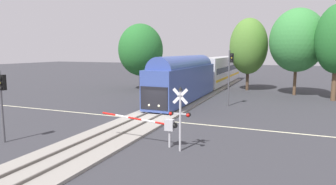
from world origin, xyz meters
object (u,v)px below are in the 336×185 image
at_px(traffic_signal_far_side, 230,69).
at_px(elm_centre_background, 249,46).
at_px(oak_behind_train, 141,50).
at_px(oak_far_right, 297,40).
at_px(commuter_train, 207,73).
at_px(crossing_signal_mast, 180,112).
at_px(traffic_signal_near_left, 2,94).
at_px(crossing_gate_near, 161,124).

height_order(traffic_signal_far_side, elm_centre_background, elm_centre_background).
relative_size(traffic_signal_far_side, oak_behind_train, 0.60).
height_order(traffic_signal_far_side, oak_far_right, oak_far_right).
bearing_deg(elm_centre_background, commuter_train, -148.32).
bearing_deg(commuter_train, crossing_signal_mast, -78.41).
distance_m(traffic_signal_near_left, oak_behind_train, 28.57).
distance_m(crossing_gate_near, crossing_signal_mast, 1.78).
height_order(oak_behind_train, elm_centre_background, elm_centre_background).
distance_m(commuter_train, traffic_signal_near_left, 30.42).
height_order(crossing_gate_near, traffic_signal_near_left, traffic_signal_near_left).
bearing_deg(traffic_signal_far_side, crossing_gate_near, -95.03).
height_order(traffic_signal_far_side, traffic_signal_near_left, traffic_signal_far_side).
distance_m(traffic_signal_far_side, oak_behind_train, 18.29).
bearing_deg(elm_centre_background, oak_behind_train, -161.61).
relative_size(crossing_gate_near, traffic_signal_far_side, 0.90).
bearing_deg(oak_behind_train, crossing_signal_mast, -58.14).
distance_m(crossing_signal_mast, oak_far_right, 28.91).
distance_m(commuter_train, crossing_gate_near, 26.99).
bearing_deg(oak_far_right, crossing_signal_mast, -103.58).
bearing_deg(crossing_gate_near, oak_far_right, 73.43).
xyz_separation_m(traffic_signal_near_left, elm_centre_background, (11.29, 33.29, 3.48)).
xyz_separation_m(oak_behind_train, elm_centre_background, (15.70, 5.22, 0.55)).
bearing_deg(crossing_signal_mast, crossing_gate_near, 162.59).
bearing_deg(crossing_signal_mast, commuter_train, 101.59).
xyz_separation_m(crossing_signal_mast, oak_far_right, (6.69, 27.68, 5.02)).
bearing_deg(traffic_signal_near_left, crossing_gate_near, 18.13).
bearing_deg(crossing_gate_near, crossing_signal_mast, -17.41).
distance_m(crossing_gate_near, oak_behind_train, 29.05).
bearing_deg(traffic_signal_near_left, oak_behind_train, 98.94).
bearing_deg(crossing_gate_near, oak_behind_train, 119.92).
bearing_deg(traffic_signal_far_side, crossing_signal_mast, -89.84).
bearing_deg(traffic_signal_near_left, elm_centre_background, 71.27).
xyz_separation_m(crossing_signal_mast, traffic_signal_near_left, (-11.30, -2.79, 0.82)).
bearing_deg(traffic_signal_near_left, commuter_train, 79.12).
bearing_deg(elm_centre_background, oak_far_right, -22.90).
height_order(commuter_train, elm_centre_background, elm_centre_background).
xyz_separation_m(commuter_train, crossing_signal_mast, (5.55, -27.08, -0.36)).
relative_size(crossing_signal_mast, traffic_signal_far_side, 0.65).
xyz_separation_m(traffic_signal_near_left, oak_far_right, (17.98, 30.47, 4.20)).
bearing_deg(oak_behind_train, traffic_signal_far_side, -30.44).
height_order(crossing_signal_mast, traffic_signal_near_left, traffic_signal_near_left).
bearing_deg(crossing_gate_near, traffic_signal_near_left, -161.87).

